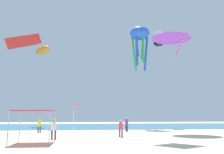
{
  "coord_description": "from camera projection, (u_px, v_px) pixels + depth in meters",
  "views": [
    {
      "loc": [
        -3.97,
        -20.98,
        2.08
      ],
      "look_at": [
        -0.18,
        12.36,
        7.39
      ],
      "focal_mm": 38.9,
      "sensor_mm": 36.0,
      "label": 1
    }
  ],
  "objects": [
    {
      "name": "ground",
      "position": [
        130.0,
        141.0,
        20.7
      ],
      "size": [
        110.0,
        110.0,
        0.1
      ],
      "primitive_type": "cube",
      "color": "beige"
    },
    {
      "name": "ocean_strip",
      "position": [
        104.0,
        126.0,
        47.7
      ],
      "size": [
        110.0,
        25.79,
        0.03
      ],
      "primitive_type": "cube",
      "color": "teal",
      "rests_on": "ground"
    },
    {
      "name": "canopy_tent",
      "position": [
        34.0,
        112.0,
        18.49
      ],
      "size": [
        2.87,
        3.15,
        2.46
      ],
      "color": "#B2B2B7",
      "rests_on": "ground"
    },
    {
      "name": "person_near_tent",
      "position": [
        121.0,
        127.0,
        23.4
      ],
      "size": [
        0.39,
        0.39,
        1.66
      ],
      "rotation": [
        0.0,
        0.0,
        2.3
      ],
      "color": "#33384C",
      "rests_on": "ground"
    },
    {
      "name": "person_leftmost",
      "position": [
        54.0,
        127.0,
        21.21
      ],
      "size": [
        0.45,
        0.42,
        1.76
      ],
      "rotation": [
        0.0,
        0.0,
        3.54
      ],
      "color": "#33384C",
      "rests_on": "ground"
    },
    {
      "name": "person_central",
      "position": [
        40.0,
        124.0,
        29.21
      ],
      "size": [
        0.43,
        0.41,
        1.72
      ],
      "rotation": [
        0.0,
        0.0,
        2.67
      ],
      "color": "brown",
      "rests_on": "ground"
    },
    {
      "name": "person_rightmost",
      "position": [
        127.0,
        123.0,
        31.87
      ],
      "size": [
        0.44,
        0.47,
        1.84
      ],
      "rotation": [
        0.0,
        0.0,
        1.9
      ],
      "color": "#33384C",
      "rests_on": "ground"
    },
    {
      "name": "banner_flag",
      "position": [
        74.0,
        116.0,
        27.56
      ],
      "size": [
        0.61,
        0.06,
        3.34
      ],
      "color": "silver",
      "rests_on": "ground"
    },
    {
      "name": "kite_inflatable_orange",
      "position": [
        42.0,
        50.0,
        47.42
      ],
      "size": [
        4.46,
        5.5,
        2.08
      ],
      "rotation": [
        0.0,
        0.0,
        2.15
      ],
      "color": "orange"
    },
    {
      "name": "kite_octopus_blue",
      "position": [
        140.0,
        35.0,
        40.52
      ],
      "size": [
        4.5,
        4.5,
        7.55
      ],
      "rotation": [
        0.0,
        0.0,
        4.03
      ],
      "color": "blue"
    },
    {
      "name": "kite_parafoil_red",
      "position": [
        24.0,
        41.0,
        33.75
      ],
      "size": [
        4.51,
        2.8,
        3.05
      ],
      "rotation": [
        0.0,
        0.0,
        3.69
      ],
      "color": "red"
    },
    {
      "name": "kite_box_white",
      "position": [
        158.0,
        38.0,
        43.69
      ],
      "size": [
        1.73,
        1.72,
        2.59
      ],
      "rotation": [
        0.0,
        0.0,
        5.43
      ],
      "color": "white"
    },
    {
      "name": "kite_delta_purple",
      "position": [
        171.0,
        35.0,
        30.33
      ],
      "size": [
        5.8,
        5.77,
        3.9
      ],
      "rotation": [
        0.0,
        0.0,
        1.77
      ],
      "color": "purple"
    }
  ]
}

